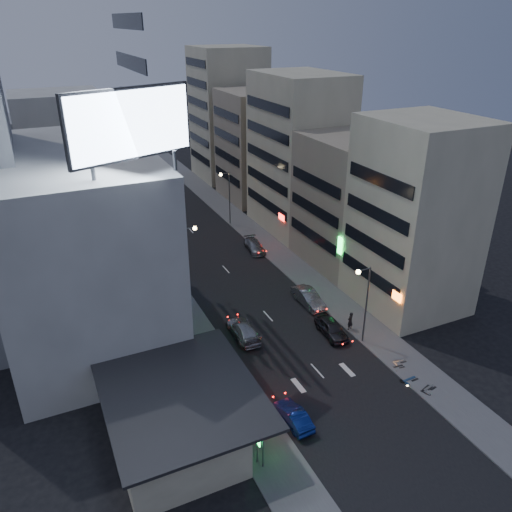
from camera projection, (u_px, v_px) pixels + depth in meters
ground at (343, 399)px, 41.20m from camera, size 180.00×180.00×0.00m
sidewalk_left at (155, 268)px, 62.70m from camera, size 4.00×120.00×0.12m
sidewalk_right at (269, 246)px, 68.78m from camera, size 4.00×120.00×0.12m
food_court at (171, 416)px, 36.70m from camera, size 11.00×13.00×3.88m
white_building at (80, 245)px, 47.24m from camera, size 14.00×24.00×18.00m
shophouse_near at (415, 217)px, 51.19m from camera, size 10.00×11.00×20.00m
shophouse_mid at (353, 201)px, 61.66m from camera, size 11.00×12.00×16.00m
shophouse_far at (298, 154)px, 70.82m from camera, size 10.00×14.00×22.00m
far_left_a at (66, 168)px, 67.85m from camera, size 11.00×10.00×20.00m
far_left_b at (57, 164)px, 79.39m from camera, size 12.00×10.00×15.00m
far_right_a at (257, 146)px, 84.16m from camera, size 11.00×12.00×18.00m
far_right_b at (228, 114)px, 94.52m from camera, size 12.00×12.00×24.00m
billboard at (131, 125)px, 35.11m from camera, size 9.52×3.75×6.20m
street_lamp_right_near at (364, 295)px, 46.05m from camera, size 1.60×0.44×8.02m
street_lamp_left at (188, 251)px, 54.66m from camera, size 1.60×0.44×8.02m
street_lamp_right_far at (227, 191)px, 73.89m from camera, size 1.60×0.44×8.02m
parked_car_right_near at (332, 328)px, 49.19m from camera, size 2.20×4.77×1.58m
parked_car_right_mid at (308, 298)px, 54.50m from camera, size 1.77×4.99×1.64m
parked_car_left at (168, 243)px, 68.07m from camera, size 2.69×5.45×1.49m
parked_car_right_far at (255, 246)px, 67.20m from camera, size 2.57×5.05×1.40m
road_car_blue at (293, 416)px, 38.50m from camera, size 1.63×4.20×1.36m
road_car_silver at (243, 330)px, 48.94m from camera, size 2.43×5.50×1.57m
person at (350, 321)px, 49.83m from camera, size 0.82×0.66×1.94m
scooter_black_a at (428, 379)px, 42.41m from camera, size 1.18×1.91×1.11m
scooter_silver_a at (432, 379)px, 42.41m from camera, size 1.01×2.00×1.17m
scooter_blue at (415, 370)px, 43.41m from camera, size 0.73×1.96×1.18m
scooter_black_b at (403, 360)px, 44.91m from camera, size 0.67×1.69×1.01m
scooter_silver_b at (404, 354)px, 45.60m from camera, size 0.71×1.77×1.05m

